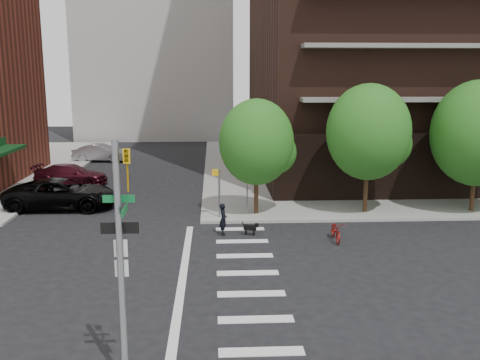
{
  "coord_description": "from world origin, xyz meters",
  "views": [
    {
      "loc": [
        1.72,
        -19.59,
        7.62
      ],
      "look_at": [
        3.0,
        6.0,
        2.5
      ],
      "focal_mm": 40.0,
      "sensor_mm": 36.0,
      "label": 1
    }
  ],
  "objects_px": {
    "parked_car_black": "(62,194)",
    "parked_car_maroon": "(71,175)",
    "parked_car_silver": "(101,153)",
    "traffic_signal": "(123,284)",
    "scooter": "(336,231)",
    "dog_walker": "(223,219)"
  },
  "relations": [
    {
      "from": "traffic_signal",
      "to": "parked_car_black",
      "type": "relative_size",
      "value": 0.96
    },
    {
      "from": "traffic_signal",
      "to": "parked_car_black",
      "type": "distance_m",
      "value": 19.29
    },
    {
      "from": "traffic_signal",
      "to": "parked_car_black",
      "type": "xyz_separation_m",
      "value": [
        -6.49,
        18.08,
        -1.83
      ]
    },
    {
      "from": "traffic_signal",
      "to": "parked_car_silver",
      "type": "distance_m",
      "value": 35.88
    },
    {
      "from": "traffic_signal",
      "to": "scooter",
      "type": "xyz_separation_m",
      "value": [
        7.82,
        11.41,
        -2.22
      ]
    },
    {
      "from": "traffic_signal",
      "to": "parked_car_silver",
      "type": "xyz_separation_m",
      "value": [
        -7.73,
        34.98,
        -1.92
      ]
    },
    {
      "from": "parked_car_maroon",
      "to": "scooter",
      "type": "distance_m",
      "value": 20.58
    },
    {
      "from": "parked_car_black",
      "to": "dog_walker",
      "type": "distance_m",
      "value": 10.65
    },
    {
      "from": "parked_car_black",
      "to": "scooter",
      "type": "bearing_deg",
      "value": -114.19
    },
    {
      "from": "parked_car_silver",
      "to": "scooter",
      "type": "distance_m",
      "value": 28.23
    },
    {
      "from": "parked_car_black",
      "to": "parked_car_silver",
      "type": "relative_size",
      "value": 1.32
    },
    {
      "from": "parked_car_maroon",
      "to": "scooter",
      "type": "xyz_separation_m",
      "value": [
        15.55,
        -13.49,
        -0.24
      ]
    },
    {
      "from": "parked_car_black",
      "to": "scooter",
      "type": "relative_size",
      "value": 3.42
    },
    {
      "from": "parked_car_silver",
      "to": "scooter",
      "type": "relative_size",
      "value": 2.6
    },
    {
      "from": "parked_car_black",
      "to": "scooter",
      "type": "xyz_separation_m",
      "value": [
        14.31,
        -6.66,
        -0.39
      ]
    },
    {
      "from": "parked_car_black",
      "to": "parked_car_silver",
      "type": "height_order",
      "value": "parked_car_black"
    },
    {
      "from": "parked_car_maroon",
      "to": "dog_walker",
      "type": "relative_size",
      "value": 3.19
    },
    {
      "from": "traffic_signal",
      "to": "parked_car_black",
      "type": "bearing_deg",
      "value": 109.75
    },
    {
      "from": "parked_car_black",
      "to": "dog_walker",
      "type": "height_order",
      "value": "parked_car_black"
    },
    {
      "from": "parked_car_black",
      "to": "parked_car_maroon",
      "type": "bearing_deg",
      "value": 11.09
    },
    {
      "from": "parked_car_black",
      "to": "parked_car_silver",
      "type": "xyz_separation_m",
      "value": [
        -1.24,
        16.9,
        -0.09
      ]
    },
    {
      "from": "parked_car_maroon",
      "to": "dog_walker",
      "type": "height_order",
      "value": "dog_walker"
    }
  ]
}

